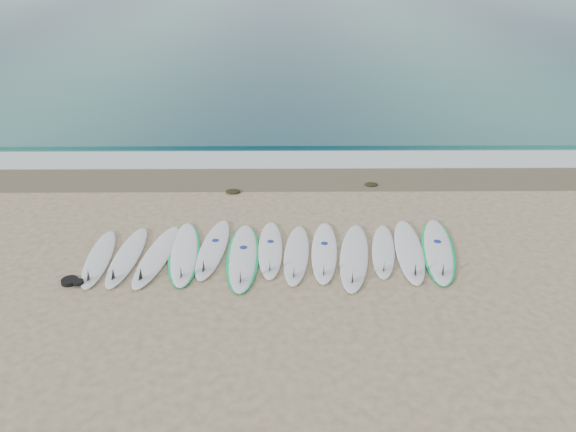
{
  "coord_description": "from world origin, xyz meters",
  "views": [
    {
      "loc": [
        0.29,
        -10.12,
        5.92
      ],
      "look_at": [
        0.38,
        0.98,
        0.4
      ],
      "focal_mm": 35.0,
      "sensor_mm": 36.0,
      "label": 1
    }
  ],
  "objects_px": {
    "surfboard_0": "(98,259)",
    "surfboard_12": "(438,250)",
    "surfboard_6": "(270,250)",
    "leash_coil": "(72,281)"
  },
  "relations": [
    {
      "from": "surfboard_0",
      "to": "leash_coil",
      "type": "distance_m",
      "value": 0.86
    },
    {
      "from": "surfboard_0",
      "to": "surfboard_6",
      "type": "distance_m",
      "value": 3.51
    },
    {
      "from": "surfboard_6",
      "to": "surfboard_12",
      "type": "bearing_deg",
      "value": -1.4
    },
    {
      "from": "surfboard_12",
      "to": "leash_coil",
      "type": "distance_m",
      "value": 7.36
    },
    {
      "from": "surfboard_6",
      "to": "surfboard_12",
      "type": "relative_size",
      "value": 0.85
    },
    {
      "from": "surfboard_6",
      "to": "surfboard_12",
      "type": "xyz_separation_m",
      "value": [
        3.52,
        -0.06,
        -0.0
      ]
    },
    {
      "from": "surfboard_6",
      "to": "surfboard_12",
      "type": "height_order",
      "value": "surfboard_12"
    },
    {
      "from": "surfboard_0",
      "to": "leash_coil",
      "type": "xyz_separation_m",
      "value": [
        -0.27,
        -0.82,
        -0.0
      ]
    },
    {
      "from": "surfboard_12",
      "to": "surfboard_0",
      "type": "bearing_deg",
      "value": -167.99
    },
    {
      "from": "surfboard_0",
      "to": "surfboard_12",
      "type": "height_order",
      "value": "surfboard_12"
    }
  ]
}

